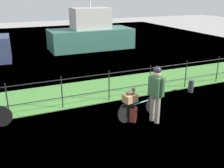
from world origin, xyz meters
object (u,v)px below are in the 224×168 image
terrier_dog (131,92)px  wooden_crate (130,98)px  backpack_on_paving (133,114)px  bicycle_main (140,107)px  mooring_bollard (191,86)px  cyclist_person (156,90)px  moored_boat_near (91,34)px

terrier_dog → wooden_crate: bearing=-167.1°
terrier_dog → backpack_on_paving: bearing=-15.1°
bicycle_main → mooring_bollard: 3.01m
bicycle_main → terrier_dog: bearing=-167.1°
mooring_bollard → cyclist_person: bearing=-150.0°
wooden_crate → bicycle_main: bearing=12.9°
wooden_crate → backpack_on_paving: bearing=-9.4°
mooring_bollard → moored_boat_near: moored_boat_near is taller
terrier_dog → cyclist_person: (0.63, -0.32, 0.08)m
wooden_crate → backpack_on_paving: size_ratio=0.95×
wooden_crate → moored_boat_near: moored_boat_near is taller
backpack_on_paving → wooden_crate: bearing=118.5°
wooden_crate → mooring_bollard: size_ratio=0.82×
terrier_dog → backpack_on_paving: 0.73m
wooden_crate → moored_boat_near: size_ratio=0.07×
backpack_on_paving → mooring_bollard: (3.08, 1.17, 0.03)m
bicycle_main → wooden_crate: bearing=-167.1°
bicycle_main → terrier_dog: size_ratio=5.15×
bicycle_main → terrier_dog: terrier_dog is taller
backpack_on_paving → mooring_bollard: bearing=-31.2°
terrier_dog → mooring_bollard: (3.17, 1.15, -0.69)m
cyclist_person → mooring_bollard: (2.54, 1.46, -0.77)m
bicycle_main → wooden_crate: 0.56m
bicycle_main → mooring_bollard: (2.81, 1.06, -0.10)m
moored_boat_near → wooden_crate: bearing=-103.1°
cyclist_person → mooring_bollard: cyclist_person is taller
wooden_crate → moored_boat_near: 10.55m
terrier_dog → backpack_on_paving: size_ratio=0.81×
wooden_crate → cyclist_person: size_ratio=0.23×
bicycle_main → backpack_on_paving: 0.32m
bicycle_main → backpack_on_paving: (-0.27, -0.11, -0.13)m
wooden_crate → moored_boat_near: (2.39, 10.28, 0.24)m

